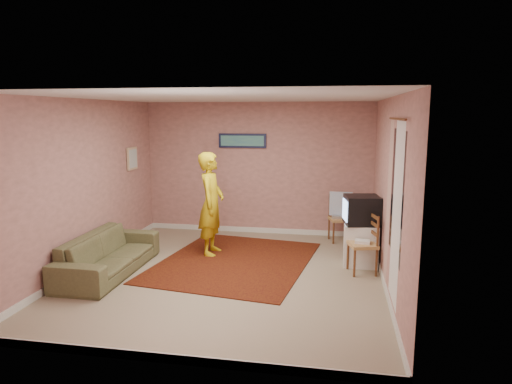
% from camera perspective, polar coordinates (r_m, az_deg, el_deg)
% --- Properties ---
extents(ground, '(5.00, 5.00, 0.00)m').
position_cam_1_polar(ground, '(6.94, -3.40, -10.27)').
color(ground, gray).
rests_on(ground, ground).
extents(wall_back, '(4.50, 0.02, 2.60)m').
position_cam_1_polar(wall_back, '(9.04, 0.21, 2.94)').
color(wall_back, tan).
rests_on(wall_back, ground).
extents(wall_front, '(4.50, 0.02, 2.60)m').
position_cam_1_polar(wall_front, '(4.27, -11.44, -5.05)').
color(wall_front, tan).
rests_on(wall_front, ground).
extents(wall_left, '(0.02, 5.00, 2.60)m').
position_cam_1_polar(wall_left, '(7.46, -20.56, 0.85)').
color(wall_left, tan).
rests_on(wall_left, ground).
extents(wall_right, '(0.02, 5.00, 2.60)m').
position_cam_1_polar(wall_right, '(6.47, 16.24, -0.21)').
color(wall_right, tan).
rests_on(wall_right, ground).
extents(ceiling, '(4.50, 5.00, 0.02)m').
position_cam_1_polar(ceiling, '(6.53, -3.64, 11.71)').
color(ceiling, silver).
rests_on(ceiling, wall_back).
extents(baseboard_back, '(4.50, 0.02, 0.10)m').
position_cam_1_polar(baseboard_back, '(9.26, 0.19, -4.77)').
color(baseboard_back, silver).
rests_on(baseboard_back, ground).
extents(baseboard_front, '(4.50, 0.02, 0.10)m').
position_cam_1_polar(baseboard_front, '(4.76, -10.85, -19.74)').
color(baseboard_front, silver).
rests_on(baseboard_front, ground).
extents(baseboard_left, '(0.02, 5.00, 0.10)m').
position_cam_1_polar(baseboard_left, '(7.74, -19.93, -8.33)').
color(baseboard_left, silver).
rests_on(baseboard_left, ground).
extents(baseboard_right, '(0.02, 5.00, 0.10)m').
position_cam_1_polar(baseboard_right, '(6.79, 15.65, -10.66)').
color(baseboard_right, silver).
rests_on(baseboard_right, ground).
extents(window, '(0.01, 1.10, 1.50)m').
position_cam_1_polar(window, '(5.56, 17.21, -0.28)').
color(window, black).
rests_on(window, wall_right).
extents(curtain_sheer, '(0.01, 0.75, 2.10)m').
position_cam_1_polar(curtain_sheer, '(5.45, 17.15, -2.62)').
color(curtain_sheer, white).
rests_on(curtain_sheer, wall_right).
extents(curtain_floral, '(0.01, 0.35, 2.10)m').
position_cam_1_polar(curtain_floral, '(6.13, 16.23, -1.22)').
color(curtain_floral, beige).
rests_on(curtain_floral, wall_right).
extents(curtain_rod, '(0.02, 1.40, 0.02)m').
position_cam_1_polar(curtain_rod, '(5.48, 17.21, 8.73)').
color(curtain_rod, '#5D2E1C').
rests_on(curtain_rod, wall_right).
extents(picture_back, '(0.95, 0.04, 0.28)m').
position_cam_1_polar(picture_back, '(9.01, -1.72, 6.43)').
color(picture_back, '#131736').
rests_on(picture_back, wall_back).
extents(picture_left, '(0.04, 0.38, 0.42)m').
position_cam_1_polar(picture_left, '(8.82, -15.20, 4.06)').
color(picture_left, '#C8AD89').
rests_on(picture_left, wall_left).
extents(area_rug, '(2.65, 3.14, 0.02)m').
position_cam_1_polar(area_rug, '(7.49, -2.66, -8.67)').
color(area_rug, black).
rests_on(area_rug, ground).
extents(tv_cabinet, '(0.52, 0.48, 0.67)m').
position_cam_1_polar(tv_cabinet, '(7.44, 12.93, -6.42)').
color(tv_cabinet, silver).
rests_on(tv_cabinet, ground).
extents(crt_tv, '(0.59, 0.54, 0.45)m').
position_cam_1_polar(crt_tv, '(7.31, 13.06, -2.21)').
color(crt_tv, black).
rests_on(crt_tv, tv_cabinet).
extents(chair_a, '(0.49, 0.47, 0.48)m').
position_cam_1_polar(chair_a, '(8.67, 10.53, -2.64)').
color(chair_a, tan).
rests_on(chair_a, ground).
extents(dvd_player, '(0.32, 0.23, 0.05)m').
position_cam_1_polar(dvd_player, '(8.69, 10.52, -3.03)').
color(dvd_player, '#A5A5AA').
rests_on(dvd_player, chair_a).
extents(blue_throw, '(0.43, 0.05, 0.45)m').
position_cam_1_polar(blue_throw, '(8.70, 10.56, -1.44)').
color(blue_throw, '#8FB6EA').
rests_on(blue_throw, chair_a).
extents(chair_b, '(0.48, 0.50, 0.49)m').
position_cam_1_polar(chair_b, '(7.03, 13.20, -5.53)').
color(chair_b, tan).
rests_on(chair_b, ground).
extents(game_console, '(0.24, 0.18, 0.05)m').
position_cam_1_polar(game_console, '(7.05, 13.17, -6.06)').
color(game_console, white).
rests_on(game_console, chair_b).
extents(sofa, '(0.81, 2.05, 0.60)m').
position_cam_1_polar(sofa, '(7.26, -17.95, -7.35)').
color(sofa, brown).
rests_on(sofa, ground).
extents(person, '(0.42, 0.64, 1.75)m').
position_cam_1_polar(person, '(7.73, -5.61, -1.48)').
color(person, gold).
rests_on(person, ground).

